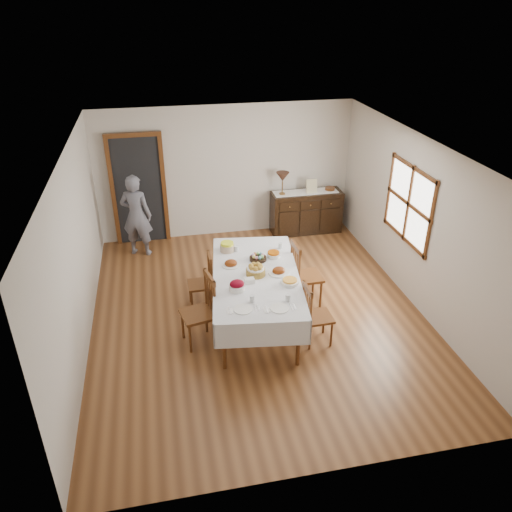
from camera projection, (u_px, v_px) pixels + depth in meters
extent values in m
plane|color=brown|center=(257.00, 313.00, 7.78)|extent=(6.00, 6.00, 0.00)
cube|color=white|center=(258.00, 149.00, 6.56)|extent=(5.00, 6.00, 0.02)
cube|color=beige|center=(226.00, 172.00, 9.76)|extent=(5.00, 0.02, 2.60)
cube|color=beige|center=(324.00, 378.00, 4.58)|extent=(5.00, 0.02, 2.60)
cube|color=beige|center=(76.00, 254.00, 6.72)|extent=(0.02, 6.00, 2.60)
cube|color=beige|center=(417.00, 223.00, 7.61)|extent=(0.02, 6.00, 2.60)
cube|color=white|center=(409.00, 204.00, 7.78)|extent=(0.02, 1.30, 1.10)
cube|color=#572F14|center=(409.00, 204.00, 7.77)|extent=(0.03, 1.46, 1.26)
cube|color=black|center=(139.00, 191.00, 9.54)|extent=(0.90, 0.06, 2.10)
cube|color=#572F14|center=(139.00, 191.00, 9.52)|extent=(1.04, 0.08, 2.18)
cube|color=silver|center=(256.00, 275.00, 7.20)|extent=(1.50, 2.52, 0.04)
cylinder|color=#572F14|center=(224.00, 345.00, 6.46)|extent=(0.06, 0.06, 0.77)
cylinder|color=#572F14|center=(298.00, 341.00, 6.52)|extent=(0.06, 0.06, 0.77)
cylinder|color=#572F14|center=(222.00, 267.00, 8.27)|extent=(0.06, 0.06, 0.77)
cylinder|color=#572F14|center=(281.00, 265.00, 8.33)|extent=(0.06, 0.06, 0.77)
cube|color=silver|center=(214.00, 286.00, 7.24)|extent=(0.34, 2.40, 0.37)
cube|color=silver|center=(297.00, 283.00, 7.31)|extent=(0.34, 2.40, 0.37)
cube|color=silver|center=(263.00, 335.00, 6.22)|extent=(1.22, 0.18, 0.37)
cube|color=silver|center=(251.00, 247.00, 8.33)|extent=(1.22, 0.18, 0.37)
cube|color=#572F14|center=(198.00, 314.00, 6.92)|extent=(0.52, 0.52, 0.04)
cylinder|color=#572F14|center=(183.00, 325.00, 7.12)|extent=(0.04, 0.04, 0.45)
cylinder|color=#572F14|center=(190.00, 339.00, 6.83)|extent=(0.04, 0.04, 0.45)
cylinder|color=#572F14|center=(206.00, 319.00, 7.24)|extent=(0.04, 0.04, 0.45)
cylinder|color=#572F14|center=(215.00, 333.00, 6.96)|extent=(0.04, 0.04, 0.45)
cylinder|color=#572F14|center=(206.00, 287.00, 7.00)|extent=(0.04, 0.04, 0.59)
cylinder|color=#572F14|center=(215.00, 300.00, 6.70)|extent=(0.04, 0.04, 0.59)
cube|color=#572F14|center=(209.00, 278.00, 6.73)|extent=(0.13, 0.42, 0.08)
cylinder|color=#572F14|center=(208.00, 291.00, 6.94)|extent=(0.02, 0.02, 0.48)
cylinder|color=#572F14|center=(210.00, 295.00, 6.86)|extent=(0.02, 0.02, 0.48)
cylinder|color=#572F14|center=(213.00, 298.00, 6.79)|extent=(0.02, 0.02, 0.48)
cube|color=#572F14|center=(200.00, 284.00, 7.75)|extent=(0.38, 0.38, 0.04)
cylinder|color=#572F14|center=(190.00, 292.00, 7.95)|extent=(0.03, 0.03, 0.38)
cylinder|color=#572F14|center=(192.00, 302.00, 7.69)|extent=(0.03, 0.03, 0.38)
cylinder|color=#572F14|center=(209.00, 290.00, 8.01)|extent=(0.03, 0.03, 0.38)
cylinder|color=#572F14|center=(212.00, 300.00, 7.75)|extent=(0.03, 0.03, 0.38)
cylinder|color=#572F14|center=(209.00, 264.00, 7.80)|extent=(0.04, 0.04, 0.50)
cylinder|color=#572F14|center=(212.00, 275.00, 7.53)|extent=(0.04, 0.04, 0.50)
cube|color=#572F14|center=(210.00, 257.00, 7.56)|extent=(0.04, 0.36, 0.07)
cylinder|color=#572F14|center=(210.00, 268.00, 7.74)|extent=(0.02, 0.02, 0.41)
cylinder|color=#572F14|center=(210.00, 270.00, 7.67)|extent=(0.02, 0.02, 0.41)
cylinder|color=#572F14|center=(211.00, 273.00, 7.60)|extent=(0.02, 0.02, 0.41)
cube|color=#572F14|center=(318.00, 317.00, 6.96)|extent=(0.39, 0.39, 0.04)
cylinder|color=#572F14|center=(331.00, 335.00, 6.96)|extent=(0.03, 0.03, 0.39)
cylinder|color=#572F14|center=(324.00, 322.00, 7.23)|extent=(0.03, 0.03, 0.39)
cylinder|color=#572F14|center=(310.00, 338.00, 6.90)|extent=(0.03, 0.03, 0.39)
cylinder|color=#572F14|center=(303.00, 325.00, 7.17)|extent=(0.03, 0.03, 0.39)
cylinder|color=#572F14|center=(311.00, 310.00, 6.67)|extent=(0.04, 0.04, 0.51)
cylinder|color=#572F14|center=(303.00, 297.00, 6.95)|extent=(0.04, 0.04, 0.51)
cube|color=#572F14|center=(308.00, 289.00, 6.70)|extent=(0.05, 0.37, 0.07)
cylinder|color=#572F14|center=(309.00, 308.00, 6.75)|extent=(0.02, 0.02, 0.42)
cylinder|color=#572F14|center=(307.00, 304.00, 6.82)|extent=(0.02, 0.02, 0.42)
cylinder|color=#572F14|center=(305.00, 301.00, 6.89)|extent=(0.02, 0.02, 0.42)
cube|color=#572F14|center=(307.00, 277.00, 7.82)|extent=(0.46, 0.46, 0.04)
cylinder|color=#572F14|center=(321.00, 295.00, 7.82)|extent=(0.04, 0.04, 0.46)
cylinder|color=#572F14|center=(313.00, 283.00, 8.13)|extent=(0.04, 0.04, 0.46)
cylinder|color=#572F14|center=(299.00, 297.00, 7.74)|extent=(0.04, 0.04, 0.46)
cylinder|color=#572F14|center=(292.00, 286.00, 8.05)|extent=(0.04, 0.04, 0.46)
cylinder|color=#572F14|center=(299.00, 267.00, 7.47)|extent=(0.04, 0.04, 0.59)
cylinder|color=#572F14|center=(292.00, 256.00, 7.80)|extent=(0.04, 0.04, 0.59)
cube|color=#572F14|center=(296.00, 247.00, 7.52)|extent=(0.06, 0.43, 0.08)
cylinder|color=#572F14|center=(297.00, 266.00, 7.56)|extent=(0.02, 0.02, 0.49)
cylinder|color=#572F14|center=(295.00, 263.00, 7.65)|extent=(0.02, 0.02, 0.49)
cylinder|color=#572F14|center=(293.00, 260.00, 7.73)|extent=(0.02, 0.02, 0.49)
cube|color=black|center=(306.00, 212.00, 10.21)|extent=(1.43, 0.48, 0.86)
cube|color=black|center=(289.00, 207.00, 9.80)|extent=(0.40, 0.02, 0.17)
sphere|color=brown|center=(290.00, 207.00, 9.78)|extent=(0.03, 0.03, 0.03)
cube|color=black|center=(310.00, 205.00, 9.88)|extent=(0.40, 0.02, 0.17)
sphere|color=brown|center=(311.00, 205.00, 9.86)|extent=(0.03, 0.03, 0.03)
cube|color=black|center=(331.00, 203.00, 9.95)|extent=(0.40, 0.02, 0.17)
sphere|color=brown|center=(331.00, 204.00, 9.94)|extent=(0.03, 0.03, 0.03)
imported|color=slate|center=(136.00, 213.00, 9.15)|extent=(0.60, 0.48, 1.67)
cylinder|color=olive|center=(256.00, 272.00, 7.14)|extent=(0.28, 0.28, 0.10)
cylinder|color=white|center=(256.00, 268.00, 7.12)|extent=(0.25, 0.25, 0.02)
sphere|color=#AF802C|center=(260.00, 266.00, 7.12)|extent=(0.08, 0.08, 0.08)
sphere|color=#AF802C|center=(258.00, 264.00, 7.16)|extent=(0.08, 0.08, 0.08)
sphere|color=#AF802C|center=(254.00, 264.00, 7.16)|extent=(0.08, 0.08, 0.08)
sphere|color=#AF802C|center=(251.00, 266.00, 7.12)|extent=(0.08, 0.08, 0.08)
sphere|color=#AF802C|center=(252.00, 268.00, 7.07)|extent=(0.08, 0.08, 0.08)
sphere|color=#AF802C|center=(256.00, 269.00, 7.04)|extent=(0.08, 0.08, 0.08)
sphere|color=#AF802C|center=(259.00, 268.00, 7.06)|extent=(0.08, 0.08, 0.08)
cylinder|color=black|center=(258.00, 259.00, 7.55)|extent=(0.26, 0.26, 0.05)
ellipsoid|color=pink|center=(263.00, 255.00, 7.54)|extent=(0.05, 0.05, 0.06)
ellipsoid|color=#6DBFD7|center=(261.00, 254.00, 7.57)|extent=(0.05, 0.05, 0.06)
ellipsoid|color=#AAF285|center=(258.00, 253.00, 7.59)|extent=(0.05, 0.05, 0.06)
ellipsoid|color=#D5874C|center=(255.00, 254.00, 7.57)|extent=(0.05, 0.05, 0.06)
ellipsoid|color=#BD84DA|center=(253.00, 255.00, 7.53)|extent=(0.05, 0.05, 0.06)
ellipsoid|color=#FFF472|center=(254.00, 257.00, 7.49)|extent=(0.05, 0.05, 0.06)
ellipsoid|color=pink|center=(256.00, 258.00, 7.46)|extent=(0.05, 0.05, 0.06)
ellipsoid|color=#6DBFD7|center=(260.00, 258.00, 7.47)|extent=(0.05, 0.05, 0.06)
ellipsoid|color=#AAF285|center=(262.00, 257.00, 7.49)|extent=(0.05, 0.05, 0.06)
cylinder|color=white|center=(231.00, 265.00, 7.40)|extent=(0.27, 0.27, 0.02)
ellipsoid|color=#662709|center=(231.00, 263.00, 7.39)|extent=(0.19, 0.16, 0.11)
cylinder|color=white|center=(279.00, 273.00, 7.21)|extent=(0.31, 0.31, 0.02)
ellipsoid|color=#662709|center=(279.00, 271.00, 7.19)|extent=(0.19, 0.16, 0.11)
cylinder|color=white|center=(237.00, 288.00, 6.79)|extent=(0.22, 0.22, 0.07)
ellipsoid|color=#650212|center=(237.00, 284.00, 6.76)|extent=(0.20, 0.17, 0.11)
cylinder|color=white|center=(273.00, 255.00, 7.63)|extent=(0.20, 0.20, 0.06)
cylinder|color=#CB5804|center=(274.00, 253.00, 7.61)|extent=(0.18, 0.18, 0.03)
cylinder|color=tan|center=(227.00, 248.00, 7.79)|extent=(0.23, 0.23, 0.11)
cylinder|color=yellow|center=(227.00, 244.00, 7.76)|extent=(0.20, 0.20, 0.04)
cylinder|color=white|center=(290.00, 282.00, 6.94)|extent=(0.26, 0.26, 0.04)
cylinder|color=#F3A333|center=(290.00, 280.00, 6.93)|extent=(0.20, 0.20, 0.02)
cube|color=white|center=(249.00, 281.00, 6.96)|extent=(0.15, 0.11, 0.07)
cylinder|color=white|center=(243.00, 309.00, 6.38)|extent=(0.25, 0.25, 0.01)
cube|color=white|center=(230.00, 311.00, 6.36)|extent=(0.10, 0.13, 0.01)
cube|color=silver|center=(230.00, 311.00, 6.35)|extent=(0.04, 0.16, 0.01)
cube|color=silver|center=(255.00, 308.00, 6.41)|extent=(0.04, 0.18, 0.01)
cube|color=silver|center=(258.00, 308.00, 6.42)|extent=(0.04, 0.14, 0.01)
cylinder|color=silver|center=(252.00, 299.00, 6.52)|extent=(0.07, 0.07, 0.10)
cylinder|color=white|center=(280.00, 308.00, 6.40)|extent=(0.25, 0.25, 0.01)
cube|color=white|center=(267.00, 310.00, 6.38)|extent=(0.10, 0.13, 0.01)
cube|color=silver|center=(267.00, 309.00, 6.37)|extent=(0.04, 0.16, 0.01)
cube|color=silver|center=(292.00, 307.00, 6.43)|extent=(0.04, 0.18, 0.01)
cube|color=silver|center=(295.00, 307.00, 6.44)|extent=(0.04, 0.14, 0.01)
cylinder|color=silver|center=(288.00, 298.00, 6.54)|extent=(0.07, 0.07, 0.10)
cylinder|color=silver|center=(236.00, 249.00, 7.79)|extent=(0.07, 0.07, 0.09)
cylinder|color=silver|center=(280.00, 246.00, 7.87)|extent=(0.07, 0.07, 0.10)
cube|color=white|center=(306.00, 192.00, 10.02)|extent=(1.30, 0.35, 0.01)
cylinder|color=brown|center=(282.00, 194.00, 9.90)|extent=(0.12, 0.12, 0.03)
cylinder|color=brown|center=(282.00, 187.00, 9.83)|extent=(0.02, 0.02, 0.25)
cone|color=#43281D|center=(283.00, 177.00, 9.73)|extent=(0.26, 0.26, 0.18)
cube|color=#C4BC8E|center=(312.00, 186.00, 9.92)|extent=(0.22, 0.08, 0.28)
cylinder|color=#572F14|center=(330.00, 189.00, 10.10)|extent=(0.20, 0.20, 0.06)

